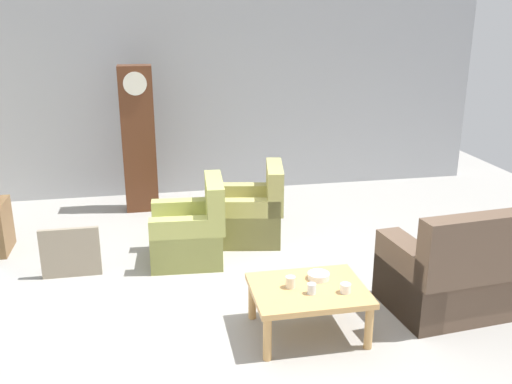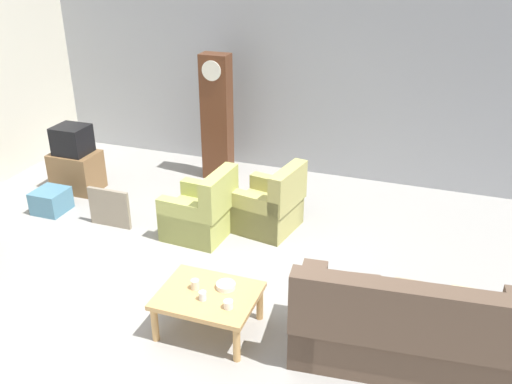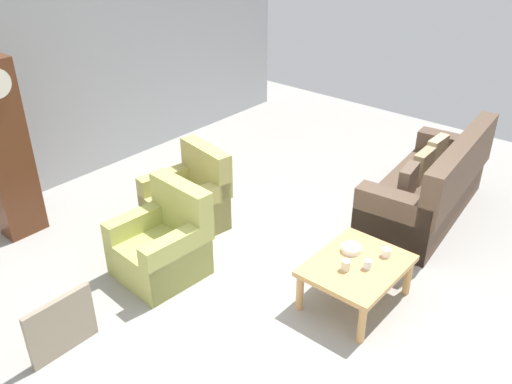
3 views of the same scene
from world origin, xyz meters
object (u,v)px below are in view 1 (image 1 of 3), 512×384
(armchair_olive_far, at_px, (252,215))
(cup_cream_tall, at_px, (290,282))
(armchair_olive_near, at_px, (191,234))
(framed_picture_leaning, at_px, (70,253))
(grandfather_clock, at_px, (139,139))
(cup_white_porcelain, at_px, (346,288))
(cup_blue_rimmed, at_px, (312,289))
(coffee_table_wood, at_px, (308,294))
(couch_floral, at_px, (499,268))
(bowl_white_stacked, at_px, (319,276))

(armchair_olive_far, distance_m, cup_cream_tall, 2.13)
(armchair_olive_near, height_order, framed_picture_leaning, armchair_olive_near)
(grandfather_clock, distance_m, cup_cream_tall, 3.71)
(framed_picture_leaning, bearing_deg, armchair_olive_near, 8.70)
(framed_picture_leaning, distance_m, cup_white_porcelain, 2.91)
(armchair_olive_near, distance_m, framed_picture_leaning, 1.28)
(cup_blue_rimmed, bearing_deg, armchair_olive_near, 115.24)
(armchair_olive_far, relative_size, grandfather_clock, 0.47)
(coffee_table_wood, bearing_deg, framed_picture_leaning, 144.56)
(couch_floral, relative_size, grandfather_clock, 1.10)
(cup_blue_rimmed, bearing_deg, couch_floral, 8.12)
(coffee_table_wood, relative_size, cup_cream_tall, 9.70)
(framed_picture_leaning, distance_m, cup_cream_tall, 2.47)
(couch_floral, height_order, cup_white_porcelain, couch_floral)
(couch_floral, relative_size, framed_picture_leaning, 3.63)
(bowl_white_stacked, bearing_deg, coffee_table_wood, -132.26)
(couch_floral, distance_m, armchair_olive_near, 3.16)
(couch_floral, height_order, cup_cream_tall, couch_floral)
(framed_picture_leaning, xyz_separation_m, cup_blue_rimmed, (2.11, -1.61, 0.21))
(couch_floral, xyz_separation_m, framed_picture_leaning, (-4.02, 1.34, -0.09))
(couch_floral, relative_size, coffee_table_wood, 2.27)
(framed_picture_leaning, xyz_separation_m, cup_cream_tall, (1.97, -1.47, 0.21))
(armchair_olive_far, xyz_separation_m, cup_cream_tall, (-0.07, -2.12, 0.17))
(cup_blue_rimmed, distance_m, bowl_white_stacked, 0.28)
(cup_white_porcelain, bearing_deg, grandfather_clock, 114.51)
(grandfather_clock, xyz_separation_m, cup_blue_rimmed, (1.38, -3.60, -0.52))
(bowl_white_stacked, bearing_deg, cup_white_porcelain, -63.29)
(couch_floral, distance_m, cup_white_porcelain, 1.66)
(armchair_olive_near, relative_size, bowl_white_stacked, 4.86)
(couch_floral, height_order, armchair_olive_far, couch_floral)
(armchair_olive_near, relative_size, grandfather_clock, 0.47)
(armchair_olive_far, height_order, coffee_table_wood, armchair_olive_far)
(cup_blue_rimmed, bearing_deg, bowl_white_stacked, 61.28)
(cup_cream_tall, xyz_separation_m, bowl_white_stacked, (0.28, 0.11, -0.02))
(cup_white_porcelain, xyz_separation_m, cup_blue_rimmed, (-0.28, 0.04, 0.00))
(grandfather_clock, height_order, cup_white_porcelain, grandfather_clock)
(armchair_olive_far, bearing_deg, armchair_olive_near, -149.44)
(framed_picture_leaning, xyz_separation_m, bowl_white_stacked, (2.25, -1.36, 0.19))
(coffee_table_wood, xyz_separation_m, framed_picture_leaning, (-2.12, 1.51, -0.10))
(couch_floral, distance_m, cup_blue_rimmed, 1.93)
(armchair_olive_far, relative_size, cup_white_porcelain, 10.38)
(grandfather_clock, distance_m, cup_blue_rimmed, 3.89)
(armchair_olive_near, distance_m, cup_blue_rimmed, 2.00)
(armchair_olive_near, xyz_separation_m, grandfather_clock, (-0.53, 1.80, 0.69))
(framed_picture_leaning, bearing_deg, cup_white_porcelain, -34.59)
(grandfather_clock, distance_m, cup_white_porcelain, 4.03)
(grandfather_clock, bearing_deg, framed_picture_leaning, -110.17)
(coffee_table_wood, height_order, grandfather_clock, grandfather_clock)
(framed_picture_leaning, bearing_deg, grandfather_clock, 69.83)
(cup_white_porcelain, height_order, cup_blue_rimmed, cup_blue_rimmed)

